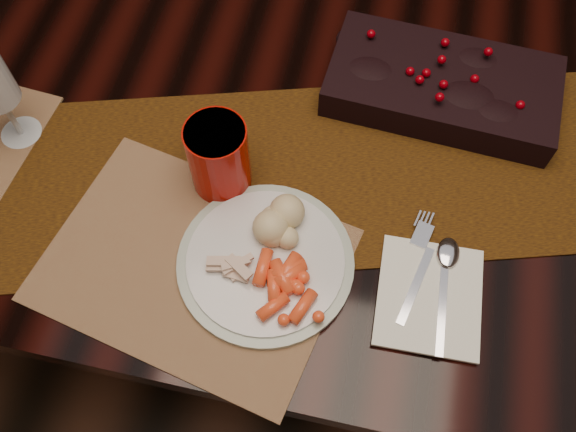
% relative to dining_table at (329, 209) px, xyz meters
% --- Properties ---
extents(floor, '(5.00, 5.00, 0.00)m').
position_rel_dining_table_xyz_m(floor, '(0.00, 0.00, -0.38)').
color(floor, black).
rests_on(floor, ground).
extents(dining_table, '(1.80, 1.00, 0.75)m').
position_rel_dining_table_xyz_m(dining_table, '(0.00, 0.00, 0.00)').
color(dining_table, black).
rests_on(dining_table, floor).
extents(table_runner, '(1.61, 0.77, 0.00)m').
position_rel_dining_table_xyz_m(table_runner, '(0.05, -0.13, 0.38)').
color(table_runner, '#4C290E').
rests_on(table_runner, dining_table).
extents(centerpiece, '(0.37, 0.21, 0.07)m').
position_rel_dining_table_xyz_m(centerpiece, '(0.15, 0.03, 0.41)').
color(centerpiece, black).
rests_on(centerpiece, table_runner).
extents(placemat_main, '(0.45, 0.37, 0.00)m').
position_rel_dining_table_xyz_m(placemat_main, '(-0.15, -0.33, 0.38)').
color(placemat_main, brown).
rests_on(placemat_main, dining_table).
extents(dinner_plate, '(0.26, 0.26, 0.01)m').
position_rel_dining_table_xyz_m(dinner_plate, '(-0.05, -0.31, 0.39)').
color(dinner_plate, silver).
rests_on(dinner_plate, placemat_main).
extents(baby_carrots, '(0.11, 0.09, 0.02)m').
position_rel_dining_table_xyz_m(baby_carrots, '(-0.01, -0.35, 0.40)').
color(baby_carrots, '#FE4D21').
rests_on(baby_carrots, dinner_plate).
extents(mashed_potatoes, '(0.11, 0.10, 0.05)m').
position_rel_dining_table_xyz_m(mashed_potatoes, '(-0.03, -0.26, 0.42)').
color(mashed_potatoes, '#C9BC6F').
rests_on(mashed_potatoes, dinner_plate).
extents(turkey_shreds, '(0.07, 0.06, 0.01)m').
position_rel_dining_table_xyz_m(turkey_shreds, '(-0.10, -0.34, 0.40)').
color(turkey_shreds, '#CEA08C').
rests_on(turkey_shreds, dinner_plate).
extents(napkin, '(0.14, 0.17, 0.01)m').
position_rel_dining_table_xyz_m(napkin, '(0.17, -0.31, 0.38)').
color(napkin, white).
rests_on(napkin, placemat_main).
extents(fork, '(0.06, 0.16, 0.00)m').
position_rel_dining_table_xyz_m(fork, '(0.15, -0.28, 0.39)').
color(fork, silver).
rests_on(fork, napkin).
extents(spoon, '(0.04, 0.16, 0.00)m').
position_rel_dining_table_xyz_m(spoon, '(0.19, -0.30, 0.39)').
color(spoon, white).
rests_on(spoon, napkin).
extents(red_cup, '(0.11, 0.11, 0.12)m').
position_rel_dining_table_xyz_m(red_cup, '(-0.15, -0.19, 0.44)').
color(red_cup, '#AB0900').
rests_on(red_cup, placemat_main).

